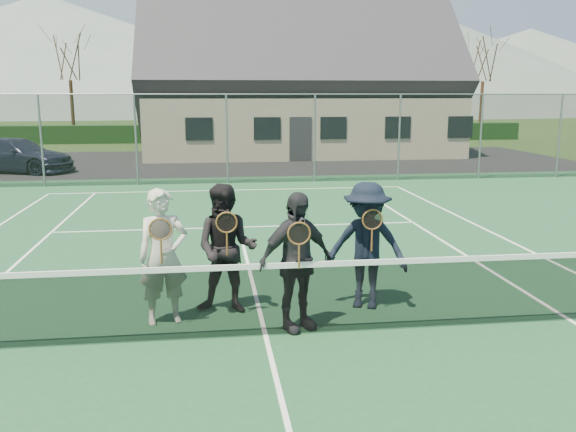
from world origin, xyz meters
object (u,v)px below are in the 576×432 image
Objects in this scene: clubhouse at (298,74)px; tennis_net at (265,296)px; car_c at (16,155)px; player_d at (366,246)px; player_a at (163,257)px; player_b at (227,249)px; player_c at (296,262)px.

tennis_net is at bearing -99.46° from clubhouse.
car_c is 0.39× the size of tennis_net.
car_c is at bearing 119.67° from player_d.
player_b is at bearing 19.91° from player_a.
car_c is 19.43m from tennis_net.
player_a is (6.78, -17.04, 0.26)m from car_c.
player_b is at bearing -100.91° from clubhouse.
player_a is at bearing 153.03° from tennis_net.
player_c is (8.46, -17.50, 0.26)m from car_c.
tennis_net is (8.05, -17.69, -0.12)m from car_c.
clubhouse is at bearing -41.12° from car_c.
player_b is at bearing 138.09° from player_c.
player_a is at bearing -102.74° from clubhouse.
car_c is at bearing 111.69° from player_a.
player_d is at bearing 32.29° from player_c.
player_b is (0.84, 0.30, -0.00)m from player_a.
player_c is at bearing 24.62° from tennis_net.
player_a is 1.00× the size of player_d.
car_c is 2.53× the size of player_c.
player_d is (2.80, 0.24, -0.00)m from player_a.
player_a and player_b have the same top height.
clubhouse reaches higher than tennis_net.
player_c reaches higher than car_c.
player_a is (-5.28, -23.35, -3.07)m from clubhouse.
player_c is (-3.59, -23.81, -3.07)m from clubhouse.
player_c is at bearing -98.57° from clubhouse.
clubhouse is 23.44m from player_d.
car_c reaches higher than tennis_net.
clubhouse reaches higher than player_a.
tennis_net is at bearing -65.21° from player_b.
player_a and player_c have the same top height.
clubhouse is 8.67× the size of player_b.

